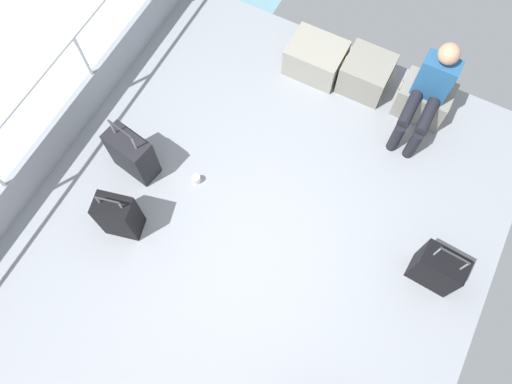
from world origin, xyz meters
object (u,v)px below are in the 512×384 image
suitcase_3 (132,154)px  paper_cup (196,179)px  suitcase_1 (119,216)px  cargo_crate_2 (423,100)px  cargo_crate_1 (366,74)px  suitcase_0 (437,269)px  cargo_crate_0 (316,58)px  passenger_seated (429,92)px

suitcase_3 → paper_cup: 0.67m
suitcase_1 → cargo_crate_2: bearing=51.2°
cargo_crate_1 → paper_cup: (-1.04, -1.86, -0.15)m
suitcase_0 → suitcase_3: bearing=-174.3°
cargo_crate_0 → passenger_seated: 1.30m
passenger_seated → suitcase_1: size_ratio=1.59×
suitcase_1 → suitcase_3: size_ratio=0.89×
cargo_crate_0 → cargo_crate_2: bearing=1.3°
passenger_seated → paper_cup: size_ratio=11.07×
paper_cup → cargo_crate_2: bearing=47.3°
suitcase_3 → paper_cup: size_ratio=7.83×
cargo_crate_1 → suitcase_3: bearing=-129.7°
suitcase_0 → suitcase_1: suitcase_0 is taller
cargo_crate_1 → passenger_seated: size_ratio=0.47×
cargo_crate_0 → paper_cup: bearing=-104.5°
cargo_crate_0 → suitcase_0: suitcase_0 is taller
cargo_crate_1 → paper_cup: size_ratio=5.24×
cargo_crate_0 → suitcase_1: size_ratio=0.90×
cargo_crate_0 → suitcase_1: bearing=-108.3°
cargo_crate_0 → cargo_crate_2: cargo_crate_2 is taller
passenger_seated → paper_cup: 2.42m
cargo_crate_2 → suitcase_3: 3.04m
suitcase_1 → cargo_crate_0: bearing=71.7°
cargo_crate_1 → suitcase_0: bearing=-50.8°
suitcase_3 → suitcase_1: bearing=-67.9°
suitcase_3 → passenger_seated: bearing=37.7°
suitcase_1 → paper_cup: bearing=63.2°
passenger_seated → paper_cup: passenger_seated is taller
paper_cup → suitcase_0: bearing=4.0°
cargo_crate_0 → cargo_crate_1: (0.57, 0.05, 0.01)m
passenger_seated → suitcase_0: 1.68m
cargo_crate_2 → suitcase_0: 1.82m
cargo_crate_1 → cargo_crate_2: size_ratio=0.94×
cargo_crate_2 → passenger_seated: passenger_seated is taller
cargo_crate_2 → passenger_seated: bearing=-90.0°
passenger_seated → paper_cup: bearing=-135.8°
cargo_crate_0 → suitcase_1: (-0.84, -2.54, 0.10)m
suitcase_1 → suitcase_3: suitcase_3 is taller
cargo_crate_2 → suitcase_0: bearing=-66.4°
paper_cup → cargo_crate_1: bearing=60.8°
passenger_seated → suitcase_1: 3.17m
cargo_crate_0 → suitcase_3: bearing=-119.2°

